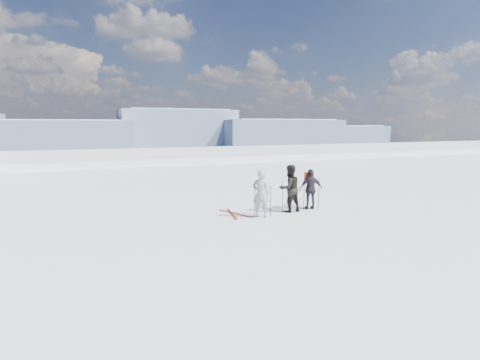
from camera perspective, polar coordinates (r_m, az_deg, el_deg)
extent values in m
plane|color=white|center=(71.71, -16.09, -8.80)|extent=(220.00, 208.01, 71.62)
cube|color=white|center=(40.09, -12.11, -5.90)|extent=(180.00, 16.00, 14.00)
plane|color=#22364F|center=(300.25, -20.69, 1.46)|extent=(820.00, 820.00, 0.00)
cube|color=slate|center=(449.81, -26.47, 5.67)|extent=(160.00, 80.00, 38.00)
cube|color=white|center=(449.59, -26.60, 7.70)|extent=(136.00, 70.00, 8.00)
cube|color=slate|center=(490.11, -9.60, 7.39)|extent=(140.00, 80.00, 52.00)
cube|color=white|center=(490.31, -9.66, 10.08)|extent=(119.00, 70.00, 8.00)
cube|color=slate|center=(507.07, 5.78, 6.81)|extent=(160.00, 80.00, 40.00)
cube|color=white|center=(506.91, 5.81, 8.73)|extent=(136.00, 70.00, 8.00)
cube|color=slate|center=(596.83, 14.71, 6.43)|extent=(130.00, 80.00, 32.00)
cube|color=white|center=(596.60, 14.76, 7.67)|extent=(110.50, 70.00, 8.00)
imported|color=#949BA1|center=(13.22, 3.22, -2.10)|extent=(0.74, 0.69, 1.69)
imported|color=black|center=(14.12, 7.55, -1.29)|extent=(0.91, 0.74, 1.78)
imported|color=black|center=(14.71, 10.73, -1.40)|extent=(0.99, 0.59, 1.57)
cube|color=red|center=(14.81, 10.52, 2.59)|extent=(0.37, 0.26, 0.43)
cylinder|color=black|center=(13.10, 2.27, -3.20)|extent=(0.02, 0.02, 1.24)
cylinder|color=black|center=(13.30, 4.70, -3.25)|extent=(0.02, 0.02, 1.15)
cylinder|color=black|center=(13.97, 6.51, -2.34)|extent=(0.02, 0.02, 1.32)
cylinder|color=black|center=(14.23, 8.64, -2.30)|extent=(0.02, 0.02, 1.26)
cylinder|color=black|center=(14.53, 9.73, -2.10)|extent=(0.02, 0.02, 1.27)
cylinder|color=black|center=(14.79, 11.89, -2.03)|extent=(0.02, 0.02, 1.24)
cube|color=black|center=(13.78, -1.27, -5.19)|extent=(0.37, 1.69, 0.03)
cube|color=black|center=(13.83, -0.72, -5.14)|extent=(0.77, 1.59, 0.03)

